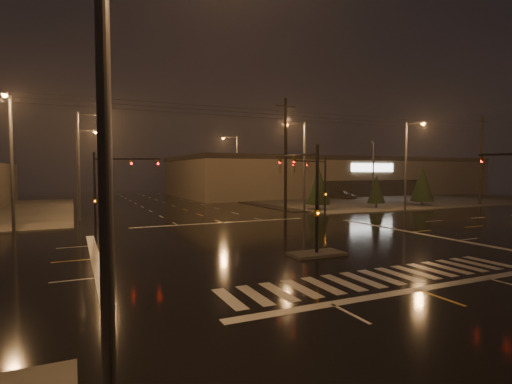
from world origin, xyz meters
The scene contains 24 objects.
ground centered at (0.00, 0.00, 0.00)m, with size 140.00×140.00×0.00m, color black.
sidewalk_ne centered at (30.00, 30.00, 0.06)m, with size 36.00×36.00×0.12m, color #46443F.
median_island centered at (0.00, -4.00, 0.07)m, with size 3.00×1.60×0.15m, color #46443F.
crosswalk centered at (0.00, -9.00, 0.01)m, with size 15.00×2.60×0.01m, color beige.
stop_bar_near centered at (0.00, -11.00, 0.01)m, with size 16.00×0.50×0.01m, color beige.
stop_bar_far centered at (0.00, 11.00, 0.01)m, with size 16.00×0.50×0.01m, color beige.
parking_lot centered at (35.00, 28.00, 0.04)m, with size 50.00×24.00×0.08m, color black.
retail_building centered at (35.00, 45.99, 3.84)m, with size 60.20×28.30×7.20m.
signal_mast_median centered at (0.00, -3.07, 3.75)m, with size 0.25×4.59×6.00m.
signal_mast_ne centered at (9.50, 10.14, 3.79)m, with size 4.84×1.86×6.00m.
signal_mast_nw centered at (-9.50, 10.14, 3.79)m, with size 4.84×1.86×6.00m.
streetlight_0 centered at (-11.18, -15.00, 5.80)m, with size 2.77×0.32×10.00m.
streetlight_1 centered at (-11.18, 18.00, 5.80)m, with size 2.77×0.32×10.00m.
streetlight_2 centered at (-11.18, 34.00, 5.80)m, with size 2.77×0.32×10.00m.
streetlight_3 centered at (11.18, 16.00, 5.80)m, with size 2.77×0.32×10.00m.
streetlight_4 centered at (11.18, 36.00, 5.80)m, with size 2.77×0.32×10.00m.
streetlight_5 centered at (-16.00, 11.18, 5.80)m, with size 0.32×2.77×10.00m.
streetlight_6 centered at (22.00, 11.18, 5.80)m, with size 0.32×2.77×10.00m.
utility_pole_1 centered at (8.00, 14.00, 6.13)m, with size 2.20×0.32×12.00m.
utility_pole_2 centered at (38.00, 14.00, 6.13)m, with size 2.20×0.32×12.00m.
conifer_0 centered at (14.15, 17.14, 2.89)m, with size 2.80×2.80×5.08m.
conifer_1 centered at (21.62, 15.78, 2.37)m, with size 2.14×2.14×4.04m.
conifer_2 centered at (28.95, 15.51, 2.95)m, with size 2.88×2.88×5.21m.
car_parked centered at (27.74, 30.51, 0.77)m, with size 1.82×4.53×1.54m, color black.
Camera 1 is at (-12.00, -22.19, 4.57)m, focal length 28.00 mm.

